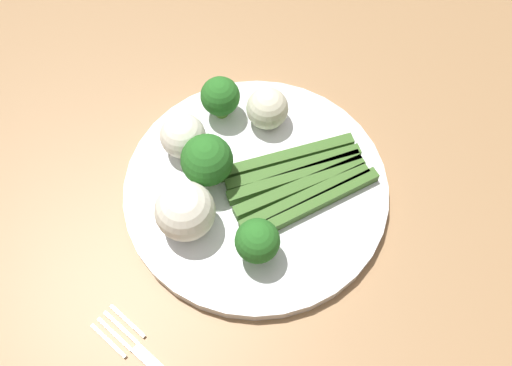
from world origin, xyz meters
name	(u,v)px	position (x,y,z in m)	size (l,w,h in m)	color
ground_plane	(268,349)	(0.00, 0.00, -0.01)	(6.00, 6.00, 0.02)	gray
dining_table	(278,234)	(0.00, 0.00, 0.63)	(1.14, 0.96, 0.73)	#9E754C
plate	(256,189)	(-0.01, 0.02, 0.74)	(0.27, 0.27, 0.01)	white
asparagus_bundle	(299,182)	(0.01, -0.01, 0.75)	(0.16, 0.14, 0.01)	#3D6626
broccoli_front_left	(220,97)	(0.04, 0.11, 0.78)	(0.04, 0.04, 0.05)	#568E33
broccoli_right	(207,161)	(-0.03, 0.07, 0.79)	(0.05, 0.05, 0.06)	#568E33
broccoli_left	(257,241)	(-0.07, -0.02, 0.78)	(0.04, 0.04, 0.05)	#568E33
cauliflower_back_right	(185,211)	(-0.09, 0.05, 0.78)	(0.06, 0.06, 0.06)	white
cauliflower_outer_edge	(183,136)	(-0.02, 0.11, 0.77)	(0.05, 0.05, 0.05)	white
cauliflower_back	(267,108)	(0.06, 0.06, 0.77)	(0.05, 0.05, 0.05)	beige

